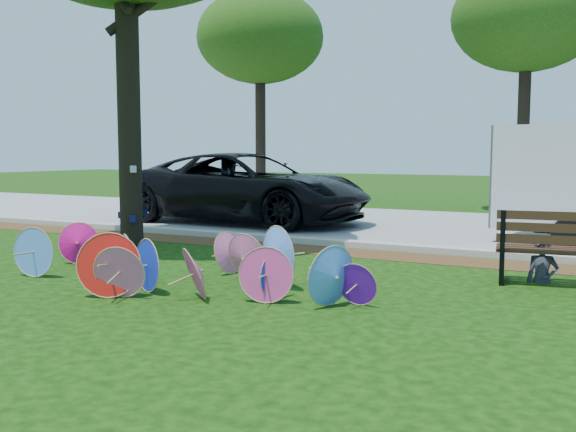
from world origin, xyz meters
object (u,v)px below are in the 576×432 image
object	(u,v)px
parasol_pile	(187,262)
black_van	(246,188)
park_bench	(570,248)
person_left	(544,240)

from	to	relation	value
parasol_pile	black_van	bearing A→B (deg)	115.84
park_bench	person_left	xyz separation A→B (m)	(-0.35, 0.05, 0.09)
parasol_pile	black_van	world-z (taller)	black_van
black_van	park_bench	xyz separation A→B (m)	(8.06, -4.67, -0.39)
black_van	park_bench	distance (m)	9.32
parasol_pile	black_van	size ratio (longest dim) A/B	0.88
parasol_pile	park_bench	bearing A→B (deg)	30.25
parasol_pile	person_left	size ratio (longest dim) A/B	4.76
black_van	person_left	distance (m)	8.99
park_bench	person_left	world-z (taller)	person_left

